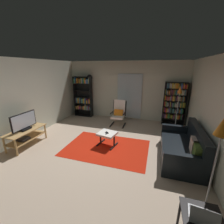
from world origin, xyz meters
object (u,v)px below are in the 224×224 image
(ottoman, at_px, (107,135))
(side_table, at_px, (201,222))
(bookshelf_near_tv, at_px, (83,96))
(cell_phone, at_px, (107,133))
(bookshelf_near_sofa, at_px, (174,102))
(lounge_armchair, at_px, (119,112))
(leather_sofa, at_px, (183,148))
(tv_remote, at_px, (107,133))
(tv_stand, at_px, (26,135))
(laptop, at_px, (203,216))
(television, at_px, (24,122))
(floor_lamp_by_shelf, at_px, (179,97))
(floor_lamp_by_sofa, at_px, (221,136))
(wall_clock, at_px, (90,78))

(ottoman, xyz_separation_m, side_table, (2.04, -2.19, 0.06))
(ottoman, bearing_deg, bookshelf_near_tv, 130.14)
(cell_phone, bearing_deg, ottoman, 14.51)
(bookshelf_near_sofa, xyz_separation_m, lounge_armchair, (-2.16, -0.73, -0.42))
(leather_sofa, distance_m, tv_remote, 2.11)
(tv_stand, distance_m, laptop, 4.64)
(television, xyz_separation_m, floor_lamp_by_shelf, (4.44, 2.37, 0.59))
(floor_lamp_by_shelf, height_order, side_table, floor_lamp_by_shelf)
(television, distance_m, floor_lamp_by_sofa, 4.75)
(lounge_armchair, distance_m, side_table, 4.52)
(bookshelf_near_tv, xyz_separation_m, laptop, (4.09, -4.67, -0.41))
(ottoman, distance_m, side_table, 2.99)
(cell_phone, bearing_deg, floor_lamp_by_shelf, -6.50)
(television, height_order, side_table, television)
(wall_clock, bearing_deg, side_table, -51.71)
(television, bearing_deg, wall_clock, 80.21)
(floor_lamp_by_shelf, bearing_deg, tv_remote, -140.82)
(lounge_armchair, distance_m, floor_lamp_by_shelf, 2.34)
(bookshelf_near_tv, bearing_deg, ottoman, -49.86)
(television, distance_m, tv_remote, 2.48)
(tv_stand, bearing_deg, laptop, -18.66)
(laptop, bearing_deg, lounge_armchair, 118.00)
(television, bearing_deg, tv_stand, -95.43)
(leather_sofa, distance_m, ottoman, 2.12)
(lounge_armchair, height_order, cell_phone, lounge_armchair)
(lounge_armchair, xyz_separation_m, laptop, (2.14, -4.02, 0.03))
(bookshelf_near_sofa, height_order, lounge_armchair, bookshelf_near_sofa)
(floor_lamp_by_shelf, bearing_deg, side_table, -90.67)
(leather_sofa, relative_size, wall_clock, 6.24)
(television, bearing_deg, bookshelf_near_tv, 84.55)
(tv_stand, distance_m, ottoman, 2.48)
(tv_stand, distance_m, bookshelf_near_sofa, 5.53)
(bookshelf_near_tv, xyz_separation_m, lounge_armchair, (1.95, -0.65, -0.44))
(bookshelf_near_tv, distance_m, bookshelf_near_sofa, 4.11)
(tv_stand, bearing_deg, tv_remote, 16.35)
(side_table, xyz_separation_m, wall_clock, (-3.82, 4.84, 1.45))
(tv_remote, distance_m, wall_clock, 3.54)
(television, relative_size, ottoman, 1.40)
(floor_lamp_by_sofa, bearing_deg, side_table, -111.98)
(television, xyz_separation_m, bookshelf_near_tv, (0.30, 3.17, 0.22))
(leather_sofa, xyz_separation_m, floor_lamp_by_sofa, (0.12, -1.59, 1.11))
(ottoman, xyz_separation_m, floor_lamp_by_sofa, (2.24, -1.68, 1.08))
(bookshelf_near_sofa, xyz_separation_m, tv_remote, (-2.05, -2.57, -0.52))
(bookshelf_near_tv, relative_size, side_table, 3.77)
(floor_lamp_by_sofa, distance_m, laptop, 1.04)
(leather_sofa, bearing_deg, laptop, -92.31)
(bookshelf_near_sofa, bearing_deg, floor_lamp_by_shelf, -88.06)
(leather_sofa, distance_m, floor_lamp_by_sofa, 1.94)
(lounge_armchair, bearing_deg, tv_stand, -131.59)
(tv_stand, relative_size, tv_remote, 8.42)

